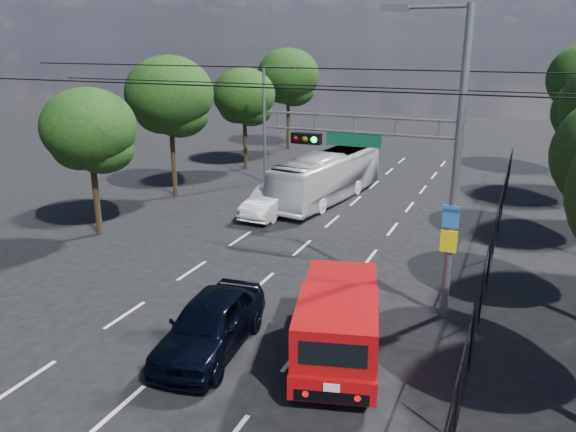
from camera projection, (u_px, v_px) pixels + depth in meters
The scene contains 14 objects.
ground at pixel (118, 409), 13.54m from camera, with size 120.00×120.00×0.00m, color black.
lane_markings at pixel (318, 234), 25.83m from camera, with size 6.12×38.00×0.01m.
signal_mast at pixel (416, 153), 17.01m from camera, with size 6.43×0.39×9.50m.
streetlight_left at pixel (267, 119), 34.05m from camera, with size 2.09×0.22×7.08m.
utility_wires at pixel (269, 79), 19.14m from camera, with size 22.00×5.04×0.74m.
fence_right at pixel (492, 249), 21.07m from camera, with size 0.06×34.03×2.00m.
tree_left_b at pixel (90, 135), 24.41m from camera, with size 4.08×4.08×6.63m.
tree_left_c at pixel (170, 100), 30.54m from camera, with size 4.80×4.80×7.80m.
tree_left_d at pixel (245, 100), 37.61m from camera, with size 4.20×4.20×6.83m.
tree_left_e at pixel (289, 80), 44.47m from camera, with size 4.92×4.92×7.99m.
red_pickup at pixel (339, 321), 15.40m from camera, with size 3.44×6.08×2.15m.
navy_hatchback at pixel (210, 324), 15.89m from camera, with size 1.95×4.85×1.65m, color black.
white_bus at pixel (327, 176), 30.96m from camera, with size 2.24×9.59×2.67m, color silver.
white_van at pixel (271, 201), 28.42m from camera, with size 1.56×4.48×1.48m, color silver.
Camera 1 is at (8.30, -9.00, 8.50)m, focal length 35.00 mm.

